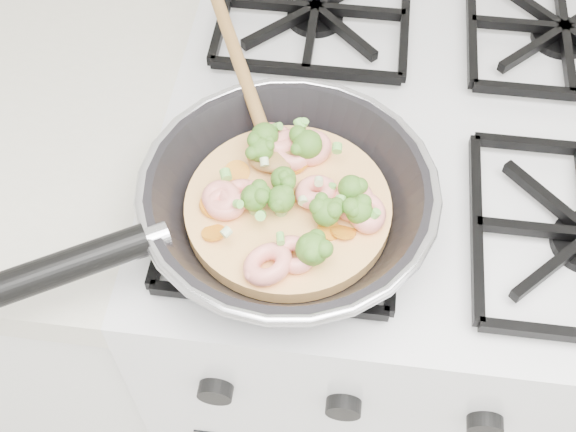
# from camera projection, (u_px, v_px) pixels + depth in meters

# --- Properties ---
(stove) EXTENTS (0.60, 0.60, 0.92)m
(stove) POSITION_uv_depth(u_px,v_px,m) (390.00, 306.00, 1.18)
(stove) COLOR white
(stove) RESTS_ON ground
(skillet) EXTENTS (0.42, 0.45, 0.09)m
(skillet) POSITION_uv_depth(u_px,v_px,m) (283.00, 200.00, 0.69)
(skillet) COLOR black
(skillet) RESTS_ON stove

